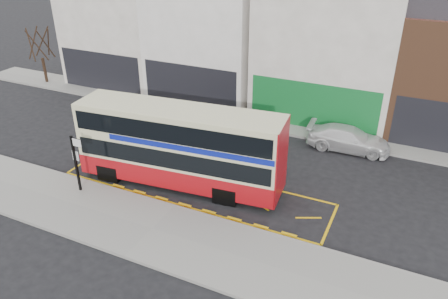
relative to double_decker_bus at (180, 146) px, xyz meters
The scene contains 15 objects.
ground 2.90m from the double_decker_bus, 65.11° to the right, with size 120.00×120.00×0.00m, color black.
pavement 4.61m from the double_decker_bus, 78.79° to the right, with size 40.00×4.00×0.15m, color gray.
kerb 3.09m from the double_decker_bus, 69.16° to the right, with size 40.00×0.15×0.15m, color gray.
far_pavement 9.56m from the double_decker_bus, 85.10° to the left, with size 50.00×3.00×0.15m, color gray.
road_markings 2.34m from the double_decker_bus, ahead, with size 14.00×3.40×0.01m, color yellow, non-canonical shape.
terrace_far_left 18.56m from the double_decker_bus, 133.75° to the left, with size 8.00×8.01×10.80m.
terrace_left 14.42m from the double_decker_bus, 109.52° to the left, with size 8.00×8.01×11.80m.
terrace_green_shop 14.24m from the double_decker_bus, 72.06° to the left, with size 9.00×8.01×11.30m.
double_decker_bus is the anchor object (origin of this frame).
bus_stop_post 5.08m from the double_decker_bus, 144.80° to the right, with size 0.75×0.13×3.03m.
car_silver 9.95m from the double_decker_bus, 138.45° to the left, with size 1.52×3.77×1.29m, color silver.
car_grey 6.86m from the double_decker_bus, 95.45° to the left, with size 1.60×4.58×1.51m, color #3D3F45.
car_white 10.44m from the double_decker_bus, 47.13° to the left, with size 1.97×4.84×1.41m, color white.
street_tree_left 20.46m from the double_decker_bus, 154.07° to the left, with size 2.72×2.72×5.88m.
street_tree_right 13.90m from the double_decker_bus, 47.45° to the left, with size 2.08×2.08×4.50m.
Camera 1 is at (9.45, -14.89, 12.18)m, focal length 35.00 mm.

